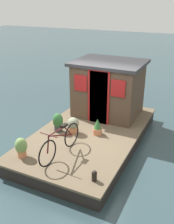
{
  "coord_description": "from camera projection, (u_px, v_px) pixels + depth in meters",
  "views": [
    {
      "loc": [
        -6.32,
        -2.95,
        4.1
      ],
      "look_at": [
        -0.2,
        0.0,
        1.13
      ],
      "focal_mm": 41.32,
      "sensor_mm": 36.0,
      "label": 1
    }
  ],
  "objects": [
    {
      "name": "mooring_bollard",
      "position": [
        94.0,
        175.0,
        5.64
      ],
      "size": [
        0.12,
        0.12,
        0.26
      ],
      "color": "black",
      "rests_on": "houseboat_deck"
    },
    {
      "name": "houseboat_cabin",
      "position": [
        108.0,
        88.0,
        8.69
      ],
      "size": [
        1.84,
        2.28,
        1.84
      ],
      "color": "#4C3828",
      "rests_on": "houseboat_deck"
    },
    {
      "name": "houseboat_deck",
      "position": [
        90.0,
        137.0,
        7.94
      ],
      "size": [
        5.14,
        2.88,
        0.43
      ],
      "color": "brown",
      "rests_on": "ground_plane"
    },
    {
      "name": "ground_plane",
      "position": [
        90.0,
        143.0,
        8.03
      ],
      "size": [
        60.0,
        60.0,
        0.0
      ],
      "primitive_type": "plane",
      "color": "#2D4247"
    },
    {
      "name": "potted_plant_rosemary",
      "position": [
        97.0,
        127.0,
        7.57
      ],
      "size": [
        0.27,
        0.27,
        0.49
      ],
      "color": "#C6754C",
      "rests_on": "houseboat_deck"
    },
    {
      "name": "bicycle",
      "position": [
        60.0,
        142.0,
        6.49
      ],
      "size": [
        1.72,
        0.5,
        0.8
      ],
      "color": "black",
      "rests_on": "houseboat_deck"
    },
    {
      "name": "potted_plant_fern",
      "position": [
        58.0,
        122.0,
        7.72
      ],
      "size": [
        0.31,
        0.31,
        0.58
      ],
      "color": "#38383D",
      "rests_on": "houseboat_deck"
    },
    {
      "name": "potted_plant_thyme",
      "position": [
        21.0,
        147.0,
        6.45
      ],
      "size": [
        0.31,
        0.31,
        0.53
      ],
      "color": "#C6754C",
      "rests_on": "houseboat_deck"
    },
    {
      "name": "potted_plant_geranium",
      "position": [
        73.0,
        125.0,
        7.64
      ],
      "size": [
        0.34,
        0.34,
        0.49
      ],
      "color": "#C6754C",
      "rests_on": "houseboat_deck"
    }
  ]
}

